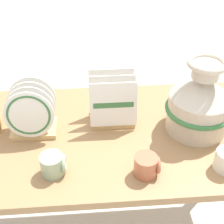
# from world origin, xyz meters

# --- Properties ---
(display_table) EXTENTS (1.58, 0.76, 0.72)m
(display_table) POSITION_xyz_m (0.00, 0.00, 0.64)
(display_table) COLOR #9E754C
(display_table) RESTS_ON ground_plane
(ceramic_vase) EXTENTS (0.29, 0.29, 0.34)m
(ceramic_vase) POSITION_xyz_m (0.38, 0.00, 0.86)
(ceramic_vase) COLOR beige
(ceramic_vase) RESTS_ON display_table
(dish_rack_round_plates) EXTENTS (0.21, 0.16, 0.23)m
(dish_rack_round_plates) POSITION_xyz_m (-0.34, 0.03, 0.82)
(dish_rack_round_plates) COLOR tan
(dish_rack_round_plates) RESTS_ON display_table
(dish_rack_square_plates) EXTENTS (0.21, 0.16, 0.23)m
(dish_rack_square_plates) POSITION_xyz_m (0.01, 0.09, 0.80)
(dish_rack_square_plates) COLOR tan
(dish_rack_square_plates) RESTS_ON display_table
(mug_terracotta_glaze) EXTENTS (0.10, 0.09, 0.08)m
(mug_terracotta_glaze) POSITION_xyz_m (0.11, -0.26, 0.76)
(mug_terracotta_glaze) COLOR #B76647
(mug_terracotta_glaze) RESTS_ON display_table
(mug_sage_glaze) EXTENTS (0.10, 0.09, 0.08)m
(mug_sage_glaze) POSITION_xyz_m (-0.24, -0.22, 0.76)
(mug_sage_glaze) COLOR #9EB28E
(mug_sage_glaze) RESTS_ON display_table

